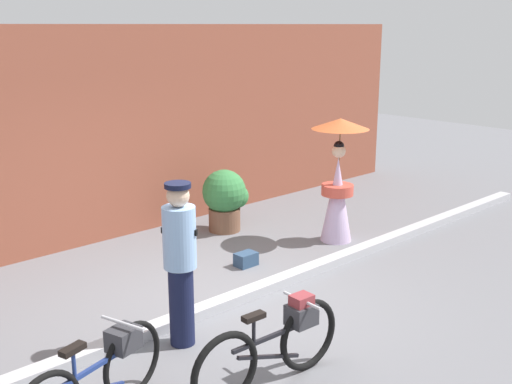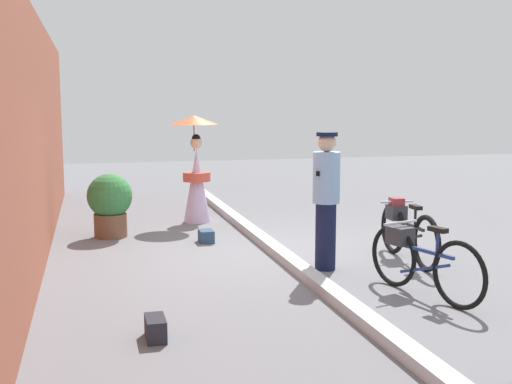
{
  "view_description": "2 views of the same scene",
  "coord_description": "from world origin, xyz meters",
  "views": [
    {
      "loc": [
        -4.46,
        -5.27,
        3.24
      ],
      "look_at": [
        0.61,
        0.18,
        1.25
      ],
      "focal_mm": 44.11,
      "sensor_mm": 36.0,
      "label": 1
    },
    {
      "loc": [
        -8.31,
        2.48,
        2.07
      ],
      "look_at": [
        0.22,
        0.23,
        0.86
      ],
      "focal_mm": 44.38,
      "sensor_mm": 36.0,
      "label": 2
    }
  ],
  "objects": [
    {
      "name": "bicycle_far_side",
      "position": [
        -0.79,
        -1.58,
        0.42
      ],
      "size": [
        1.72,
        0.48,
        0.8
      ],
      "color": "black",
      "rests_on": "ground_plane"
    },
    {
      "name": "building_wall",
      "position": [
        0.0,
        3.28,
        1.63
      ],
      "size": [
        14.0,
        0.4,
        3.25
      ],
      "primitive_type": "cube",
      "color": "brown",
      "rests_on": "ground_plane"
    },
    {
      "name": "sidewalk_curb",
      "position": [
        0.0,
        0.0,
        0.06
      ],
      "size": [
        14.0,
        0.2,
        0.12
      ],
      "primitive_type": "cube",
      "color": "#B2B2B7",
      "rests_on": "ground_plane"
    },
    {
      "name": "person_officer",
      "position": [
        -0.95,
        -0.37,
        0.93
      ],
      "size": [
        0.34,
        0.34,
        1.74
      ],
      "color": "#141938",
      "rests_on": "ground_plane"
    },
    {
      "name": "potted_plant_by_door",
      "position": [
        1.81,
        2.19,
        0.55
      ],
      "size": [
        0.72,
        0.7,
        1.01
      ],
      "color": "brown",
      "rests_on": "ground_plane"
    },
    {
      "name": "bicycle_near_officer",
      "position": [
        -2.26,
        -0.97,
        0.41
      ],
      "size": [
        1.63,
        0.59,
        0.8
      ],
      "color": "black",
      "rests_on": "ground_plane"
    },
    {
      "name": "person_with_parasol",
      "position": [
        2.76,
        0.66,
        0.98
      ],
      "size": [
        0.87,
        0.87,
        1.89
      ],
      "color": "silver",
      "rests_on": "ground_plane"
    },
    {
      "name": "backpack_on_pavement",
      "position": [
        1.0,
        0.8,
        0.1
      ],
      "size": [
        0.3,
        0.21,
        0.19
      ],
      "color": "navy",
      "rests_on": "ground_plane"
    },
    {
      "name": "backpack_spare",
      "position": [
        -2.85,
        1.96,
        0.1
      ],
      "size": [
        0.34,
        0.17,
        0.2
      ],
      "color": "#26262D",
      "rests_on": "ground_plane"
    },
    {
      "name": "ground_plane",
      "position": [
        0.0,
        0.0,
        0.0
      ],
      "size": [
        30.0,
        30.0,
        0.0
      ],
      "primitive_type": "plane",
      "color": "slate"
    }
  ]
}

